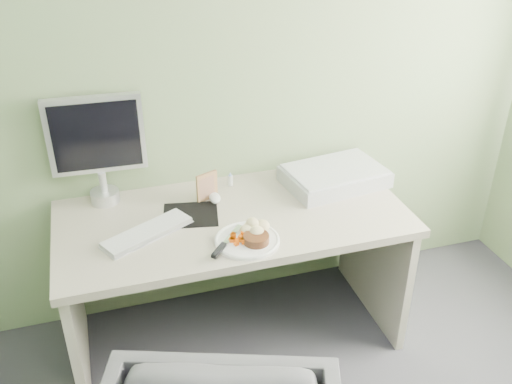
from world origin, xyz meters
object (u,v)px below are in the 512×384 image
object	(u,v)px
scanner	(334,177)
monitor	(97,144)
desk	(234,248)
plate	(247,241)

from	to	relation	value
scanner	monitor	size ratio (longest dim) A/B	0.94
desk	monitor	distance (m)	0.79
desk	plate	world-z (taller)	plate
scanner	plate	bearing A→B (deg)	-154.58
monitor	plate	bearing A→B (deg)	-41.99
scanner	monitor	distance (m)	1.16
desk	scanner	world-z (taller)	scanner
desk	plate	bearing A→B (deg)	-89.41
desk	monitor	world-z (taller)	monitor
scanner	monitor	world-z (taller)	monitor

